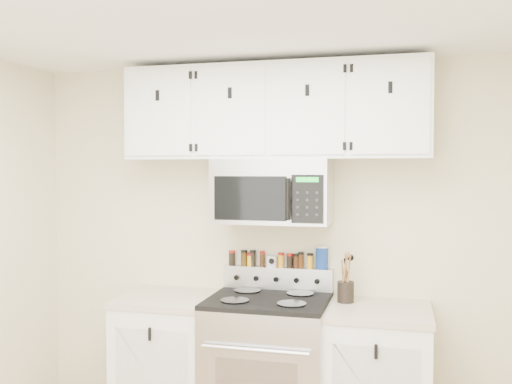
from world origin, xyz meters
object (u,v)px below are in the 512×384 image
range (268,369)px  utensil_crock (346,290)px  microwave (273,191)px  salt_canister (322,258)px

range → utensil_crock: utensil_crock is taller
microwave → utensil_crock: microwave is taller
range → salt_canister: size_ratio=7.06×
microwave → range: bearing=-90.2°
utensil_crock → salt_canister: bearing=138.0°
utensil_crock → salt_canister: (-0.18, 0.16, 0.18)m
microwave → salt_canister: size_ratio=4.88×
range → salt_canister: 0.81m
salt_canister → microwave: bearing=-152.9°
range → utensil_crock: 0.71m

